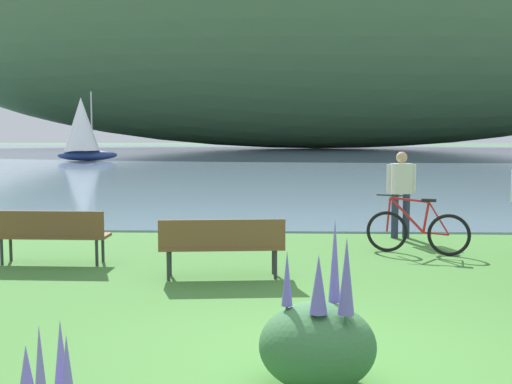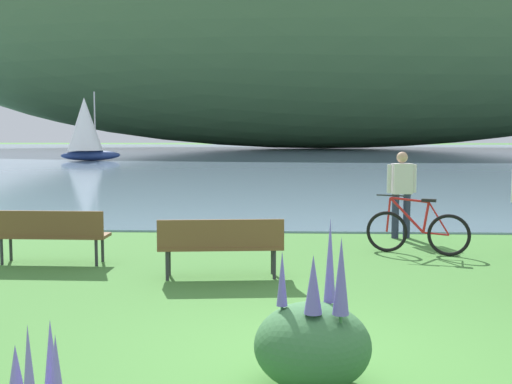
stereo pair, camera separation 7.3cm
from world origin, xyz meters
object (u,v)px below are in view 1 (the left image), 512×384
at_px(sailboat_mid_bay, 82,128).
at_px(person_at_shoreline, 401,189).
at_px(bicycle_beside_path, 417,231).
at_px(park_bench_near_camera, 222,243).
at_px(park_bench_further_along, 50,232).

bearing_deg(sailboat_mid_bay, person_at_shoreline, -62.98).
height_order(bicycle_beside_path, sailboat_mid_bay, sailboat_mid_bay).
xyz_separation_m(park_bench_near_camera, park_bench_further_along, (-2.81, 0.87, 0.00)).
bearing_deg(park_bench_near_camera, bicycle_beside_path, 31.84).
bearing_deg(park_bench_near_camera, sailboat_mid_bay, 109.96).
xyz_separation_m(park_bench_further_along, bicycle_beside_path, (6.01, 1.12, -0.12)).
relative_size(park_bench_further_along, person_at_shoreline, 1.06).
xyz_separation_m(park_bench_near_camera, sailboat_mid_bay, (-12.61, 34.70, 1.73)).
relative_size(park_bench_near_camera, park_bench_further_along, 1.02).
distance_m(park_bench_near_camera, bicycle_beside_path, 3.77).
relative_size(park_bench_near_camera, bicycle_beside_path, 1.09).
bearing_deg(park_bench_further_along, person_at_shoreline, 24.83).
relative_size(park_bench_further_along, bicycle_beside_path, 1.07).
distance_m(person_at_shoreline, sailboat_mid_bay, 34.87).
distance_m(park_bench_near_camera, person_at_shoreline, 4.90).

